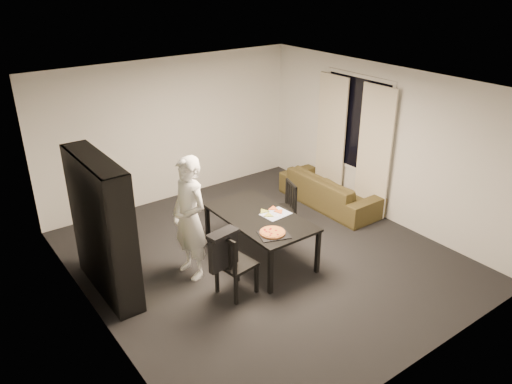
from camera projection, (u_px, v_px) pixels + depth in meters
room at (264, 178)px, 7.00m from camera, size 5.01×5.51×2.61m
window_pane at (357, 124)px, 8.69m from camera, size 0.02×1.40×1.60m
window_frame at (356, 124)px, 8.69m from camera, size 0.03×1.52×1.72m
curtain_left at (374, 152)px, 8.41m from camera, size 0.03×0.70×2.25m
curtain_right at (331, 136)px, 9.17m from camera, size 0.03×0.70×2.25m
bookshelf at (103, 227)px, 6.43m from camera, size 0.35×1.50×1.90m
dining_table at (260, 220)px, 7.27m from camera, size 0.94×1.69×0.70m
chair_left at (231, 261)px, 6.46m from camera, size 0.50×0.50×0.94m
chair_right at (285, 205)px, 8.02m from camera, size 0.51×0.51×0.89m
draped_jacket at (223, 248)px, 6.28m from camera, size 0.44×0.24×0.52m
person at (190, 218)px, 6.79m from camera, size 0.49×0.68×1.77m
baking_tray at (274, 235)px, 6.73m from camera, size 0.48×0.43×0.01m
pepperoni_pizza at (272, 232)px, 6.75m from camera, size 0.35×0.35×0.03m
kitchen_towel at (276, 214)px, 7.29m from camera, size 0.42×0.33×0.01m
pizza_slices at (271, 212)px, 7.34m from camera, size 0.44×0.39×0.01m
sofa at (330, 190)px, 9.07m from camera, size 0.78×1.99×0.58m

